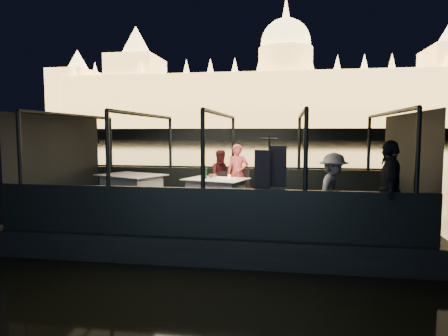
% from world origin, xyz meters
% --- Properties ---
extents(river_water, '(500.00, 500.00, 0.00)m').
position_xyz_m(river_water, '(0.00, 80.00, 0.00)').
color(river_water, black).
rests_on(river_water, ground).
extents(boat_hull, '(8.60, 4.40, 1.00)m').
position_xyz_m(boat_hull, '(0.00, 0.00, 0.00)').
color(boat_hull, black).
rests_on(boat_hull, river_water).
extents(boat_deck, '(8.00, 4.00, 0.04)m').
position_xyz_m(boat_deck, '(0.00, 0.00, 0.48)').
color(boat_deck, black).
rests_on(boat_deck, boat_hull).
extents(gunwale_port, '(8.00, 0.08, 0.90)m').
position_xyz_m(gunwale_port, '(0.00, 2.00, 0.95)').
color(gunwale_port, black).
rests_on(gunwale_port, boat_deck).
extents(gunwale_starboard, '(8.00, 0.08, 0.90)m').
position_xyz_m(gunwale_starboard, '(0.00, -2.00, 0.95)').
color(gunwale_starboard, black).
rests_on(gunwale_starboard, boat_deck).
extents(cabin_glass_port, '(8.00, 0.02, 1.40)m').
position_xyz_m(cabin_glass_port, '(0.00, 2.00, 2.10)').
color(cabin_glass_port, '#99B2B2').
rests_on(cabin_glass_port, gunwale_port).
extents(cabin_glass_starboard, '(8.00, 0.02, 1.40)m').
position_xyz_m(cabin_glass_starboard, '(0.00, -2.00, 2.10)').
color(cabin_glass_starboard, '#99B2B2').
rests_on(cabin_glass_starboard, gunwale_starboard).
extents(cabin_roof_glass, '(8.00, 4.00, 0.02)m').
position_xyz_m(cabin_roof_glass, '(0.00, 0.00, 2.80)').
color(cabin_roof_glass, '#99B2B2').
rests_on(cabin_roof_glass, boat_deck).
extents(end_wall_fore, '(0.02, 4.00, 2.30)m').
position_xyz_m(end_wall_fore, '(-4.00, 0.00, 1.65)').
color(end_wall_fore, black).
rests_on(end_wall_fore, boat_deck).
extents(end_wall_aft, '(0.02, 4.00, 2.30)m').
position_xyz_m(end_wall_aft, '(4.00, 0.00, 1.65)').
color(end_wall_aft, black).
rests_on(end_wall_aft, boat_deck).
extents(canopy_ribs, '(8.00, 4.00, 2.30)m').
position_xyz_m(canopy_ribs, '(0.00, 0.00, 1.65)').
color(canopy_ribs, black).
rests_on(canopy_ribs, boat_deck).
extents(embankment, '(400.00, 140.00, 6.00)m').
position_xyz_m(embankment, '(0.00, 210.00, 1.00)').
color(embankment, '#423D33').
rests_on(embankment, ground).
extents(parliament_building, '(220.00, 32.00, 60.00)m').
position_xyz_m(parliament_building, '(0.00, 175.00, 29.00)').
color(parliament_building, '#F2D18C').
rests_on(parliament_building, embankment).
extents(dining_table_central, '(1.68, 1.41, 0.77)m').
position_xyz_m(dining_table_central, '(-0.23, 0.62, 0.89)').
color(dining_table_central, white).
rests_on(dining_table_central, boat_deck).
extents(dining_table_aft, '(1.88, 1.66, 0.83)m').
position_xyz_m(dining_table_aft, '(-2.45, 0.70, 0.89)').
color(dining_table_aft, silver).
rests_on(dining_table_aft, boat_deck).
extents(chair_port_left, '(0.44, 0.44, 0.85)m').
position_xyz_m(chair_port_left, '(-0.21, 1.34, 0.95)').
color(chair_port_left, black).
rests_on(chair_port_left, boat_deck).
extents(chair_port_right, '(0.55, 0.55, 0.90)m').
position_xyz_m(chair_port_right, '(0.33, 1.36, 0.95)').
color(chair_port_right, black).
rests_on(chair_port_right, boat_deck).
extents(coat_stand, '(0.51, 0.41, 1.83)m').
position_xyz_m(coat_stand, '(1.16, -1.59, 1.40)').
color(coat_stand, black).
rests_on(coat_stand, boat_deck).
extents(person_woman_coral, '(0.58, 0.39, 1.59)m').
position_xyz_m(person_woman_coral, '(0.19, 1.49, 1.25)').
color(person_woman_coral, '#E6535D').
rests_on(person_woman_coral, boat_deck).
extents(person_man_maroon, '(0.82, 0.73, 1.43)m').
position_xyz_m(person_man_maroon, '(-0.24, 1.56, 1.25)').
color(person_man_maroon, '#391014').
rests_on(person_man_maroon, boat_deck).
extents(passenger_stripe, '(0.85, 1.10, 1.51)m').
position_xyz_m(passenger_stripe, '(2.38, -1.01, 1.35)').
color(passenger_stripe, white).
rests_on(passenger_stripe, boat_deck).
extents(passenger_dark, '(0.62, 1.10, 1.77)m').
position_xyz_m(passenger_dark, '(3.24, -1.74, 1.35)').
color(passenger_dark, black).
rests_on(passenger_dark, boat_deck).
extents(wine_bottle, '(0.09, 0.09, 0.32)m').
position_xyz_m(wine_bottle, '(-0.49, 0.58, 1.42)').
color(wine_bottle, '#14381E').
rests_on(wine_bottle, dining_table_central).
extents(bread_basket, '(0.22, 0.22, 0.07)m').
position_xyz_m(bread_basket, '(-0.38, 0.93, 1.31)').
color(bread_basket, brown).
rests_on(bread_basket, dining_table_central).
extents(amber_candle, '(0.06, 0.06, 0.08)m').
position_xyz_m(amber_candle, '(0.07, 0.77, 1.31)').
color(amber_candle, '#FF8C3F').
rests_on(amber_candle, dining_table_central).
extents(plate_near, '(0.35, 0.35, 0.02)m').
position_xyz_m(plate_near, '(0.37, 0.64, 1.27)').
color(plate_near, silver).
rests_on(plate_near, dining_table_central).
extents(plate_far, '(0.26, 0.26, 0.02)m').
position_xyz_m(plate_far, '(-0.31, 0.95, 1.27)').
color(plate_far, white).
rests_on(plate_far, dining_table_central).
extents(wine_glass_white, '(0.08, 0.08, 0.18)m').
position_xyz_m(wine_glass_white, '(-0.50, 0.59, 1.36)').
color(wine_glass_white, silver).
rests_on(wine_glass_white, dining_table_central).
extents(wine_glass_red, '(0.07, 0.07, 0.18)m').
position_xyz_m(wine_glass_red, '(0.28, 0.98, 1.36)').
color(wine_glass_red, white).
rests_on(wine_glass_red, dining_table_central).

